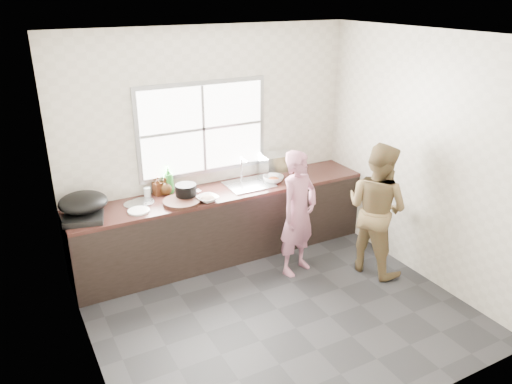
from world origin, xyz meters
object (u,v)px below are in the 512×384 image
bowl_mince (208,199)px  pot_lid_left (135,204)px  woman (298,217)px  cutting_board (182,202)px  bowl_held (277,179)px  bottle_brown_short (165,187)px  bottle_brown_tall (158,186)px  person_side (377,209)px  burner (84,217)px  dish_rack (278,165)px  bowl_crabs (273,180)px  wok (83,202)px  glass_jar (147,192)px  black_pot (186,192)px  bottle_green (168,180)px  pot_lid_right (143,202)px  plate_food (139,211)px

bowl_mince → pot_lid_left: (-0.74, 0.29, -0.02)m
woman → cutting_board: woman is taller
bowl_held → bottle_brown_short: (-1.35, 0.25, 0.06)m
bowl_held → bottle_brown_tall: bottle_brown_tall is taller
person_side → bowl_held: bearing=16.3°
burner → dish_rack: (2.40, 0.14, 0.12)m
bowl_crabs → dish_rack: 0.23m
wok → person_side: bearing=-21.3°
bowl_held → glass_jar: (-1.56, 0.27, 0.03)m
black_pot → burner: black_pot is taller
bottle_green → pot_lid_right: size_ratio=1.22×
bowl_crabs → burner: bowl_crabs is taller
woman → pot_lid_left: bearing=134.8°
burner → bowl_crabs: bearing=0.2°
wok → black_pot: bearing=-3.9°
bowl_crabs → glass_jar: (-1.50, 0.27, 0.02)m
woman → plate_food: 1.75m
bowl_crabs → bottle_brown_short: (-1.29, 0.26, 0.06)m
black_pot → plate_food: bearing=-171.0°
person_side → bottle_green: size_ratio=4.74×
dish_rack → black_pot: bearing=-170.7°
plate_food → glass_jar: size_ratio=2.12×
bowl_held → glass_jar: 1.58m
glass_jar → cutting_board: bearing=-53.2°
woman → burner: bearing=144.1°
bottle_green → pot_lid_left: bearing=-161.0°
person_side → burner: size_ratio=3.95×
bottle_brown_tall → bottle_brown_short: bearing=-14.4°
bottle_green → pot_lid_left: size_ratio=1.33×
bowl_held → plate_food: bowl_held is taller
bottle_brown_short → dish_rack: 1.44m
pot_lid_left → pot_lid_right: 0.09m
plate_food → pot_lid_right: bearing=64.3°
bowl_crabs → black_pot: 1.13m
plate_food → wok: wok is taller
burner → pot_lid_right: burner is taller
woman → bowl_held: 0.73m
bottle_brown_short → glass_jar: size_ratio=1.66×
bottle_green → pot_lid_left: 0.50m
bowl_crabs → pot_lid_left: (-1.69, 0.12, -0.03)m
burner → wok: wok is taller
bottle_green → black_pot: bearing=-67.4°
black_pot → pot_lid_left: 0.57m
glass_jar → wok: wok is taller
bowl_held → bowl_mince: bearing=-170.4°
bowl_crabs → burner: 2.25m
bowl_mince → plate_food: bowl_mince is taller
bowl_mince → black_pot: 0.26m
burner → dish_rack: dish_rack is taller
woman → bottle_brown_short: 1.56m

